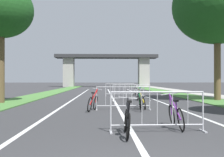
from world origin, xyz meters
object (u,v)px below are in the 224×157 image
Objects in this scene: bicycle_teal_4 at (139,94)px; bicycle_purple_0 at (176,115)px; crowd_barrier_second at (123,98)px; bicycle_silver_1 at (135,91)px; crowd_barrier_nearest at (157,112)px; bicycle_red_5 at (93,103)px; tree_left_pine_near at (0,11)px; crowd_barrier_fourth at (120,90)px; bicycle_yellow_2 at (142,101)px; bicycle_black_6 at (127,121)px; crowd_barrier_third at (131,93)px; bicycle_green_3 at (140,102)px; tree_right_oak_mid at (217,6)px.

bicycle_purple_0 is at bearing 100.54° from bicycle_teal_4.
bicycle_silver_1 is (1.86, 11.34, -0.15)m from crowd_barrier_second.
bicycle_purple_0 is 10.86m from bicycle_teal_4.
crowd_barrier_nearest is 1.51× the size of bicycle_purple_0.
crowd_barrier_second is 1.44m from bicycle_red_5.
crowd_barrier_fourth is at bearing 44.98° from tree_left_pine_near.
bicycle_silver_1 is at bearing -81.14° from bicycle_teal_4.
bicycle_yellow_2 is (-0.17, 5.34, 0.00)m from bicycle_purple_0.
bicycle_yellow_2 reaches higher than bicycle_black_6.
tree_left_pine_near is at bearing 129.12° from crowd_barrier_nearest.
bicycle_silver_1 is 17.39m from bicycle_black_6.
bicycle_yellow_2 is (0.93, 0.44, -0.16)m from crowd_barrier_second.
crowd_barrier_third is (0.93, 5.42, 0.00)m from crowd_barrier_second.
bicycle_purple_0 is 1.01× the size of bicycle_teal_4.
crowd_barrier_nearest reaches higher than bicycle_yellow_2.
bicycle_red_5 is (-1.88, -11.31, -0.16)m from crowd_barrier_fourth.
bicycle_black_6 is (-0.82, -0.50, -0.17)m from crowd_barrier_nearest.
tree_right_oak_mid is at bearing -130.48° from bicycle_green_3.
bicycle_silver_1 is 11.77m from bicycle_green_3.
crowd_barrier_second is 1.52× the size of bicycle_teal_4.
crowd_barrier_second is 5.50m from crowd_barrier_third.
bicycle_teal_4 is (1.50, 5.96, -0.14)m from crowd_barrier_second.
tree_right_oak_mid reaches higher than bicycle_yellow_2.
crowd_barrier_second is at bearing 88.63° from bicycle_black_6.
bicycle_silver_1 reaches higher than bicycle_black_6.
crowd_barrier_nearest reaches higher than bicycle_purple_0.
bicycle_red_5 is at bearing -99.45° from crowd_barrier_fourth.
bicycle_black_6 is (-1.27, -6.35, -0.01)m from bicycle_yellow_2.
tree_right_oak_mid is at bearing 39.02° from crowd_barrier_second.
crowd_barrier_fourth is at bearing 93.17° from bicycle_purple_0.
tree_left_pine_near is 2.81× the size of crowd_barrier_third.
crowd_barrier_nearest and crowd_barrier_second have the same top height.
crowd_barrier_fourth is 15.74m from bicycle_purple_0.
bicycle_green_3 is at bearing -92.13° from crowd_barrier_third.
crowd_barrier_second is at bearing 81.54° from bicycle_silver_1.
crowd_barrier_nearest is 0.82m from bicycle_purple_0.
crowd_barrier_fourth reaches higher than bicycle_teal_4.
bicycle_yellow_2 is at bearing 92.94° from bicycle_purple_0.
tree_right_oak_mid is at bearing 63.02° from bicycle_purple_0.
crowd_barrier_nearest is at bearing -92.38° from crowd_barrier_third.
bicycle_purple_0 is (7.89, -8.42, -4.92)m from tree_left_pine_near.
crowd_barrier_nearest is 5.88m from bicycle_yellow_2.
crowd_barrier_fourth reaches higher than bicycle_yellow_2.
bicycle_black_6 is at bearing -121.55° from tree_right_oak_mid.
crowd_barrier_third is 1.52× the size of bicycle_black_6.
tree_left_pine_near is 9.65m from bicycle_yellow_2.
tree_left_pine_near is 9.93m from bicycle_teal_4.
bicycle_silver_1 is at bearing 85.78° from bicycle_yellow_2.
bicycle_silver_1 is at bearing 42.13° from tree_left_pine_near.
crowd_barrier_third is 1.51× the size of bicycle_purple_0.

